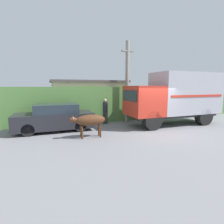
% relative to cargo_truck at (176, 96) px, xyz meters
% --- Properties ---
extents(ground_plane, '(60.00, 60.00, 0.00)m').
position_rel_cargo_truck_xyz_m(ground_plane, '(-2.23, -1.34, -1.92)').
color(ground_plane, gray).
extents(hillside_embankment, '(32.00, 5.41, 2.57)m').
position_rel_cargo_truck_xyz_m(hillside_embankment, '(-2.23, 5.03, -0.64)').
color(hillside_embankment, '#568442').
rests_on(hillside_embankment, ground_plane).
extents(building_backdrop, '(5.75, 2.70, 3.06)m').
position_rel_cargo_truck_xyz_m(building_backdrop, '(-5.15, 3.77, -0.38)').
color(building_backdrop, '#C6B793').
rests_on(building_backdrop, ground_plane).
extents(cargo_truck, '(6.59, 2.26, 3.51)m').
position_rel_cargo_truck_xyz_m(cargo_truck, '(0.00, 0.00, 0.00)').
color(cargo_truck, '#2D2D2D').
rests_on(cargo_truck, ground_plane).
extents(brown_cow, '(1.83, 0.56, 1.18)m').
position_rel_cargo_truck_xyz_m(brown_cow, '(-6.27, -1.12, -1.04)').
color(brown_cow, '#512D19').
rests_on(brown_cow, ground_plane).
extents(parked_suv, '(4.43, 1.77, 1.58)m').
position_rel_cargo_truck_xyz_m(parked_suv, '(-7.87, 0.95, -1.15)').
color(parked_suv, '#232328').
rests_on(parked_suv, ground_plane).
extents(pedestrian_on_hill, '(0.43, 0.43, 1.76)m').
position_rel_cargo_truck_xyz_m(pedestrian_on_hill, '(-4.50, 1.80, -0.95)').
color(pedestrian_on_hill, '#38332D').
rests_on(pedestrian_on_hill, ground_plane).
extents(utility_pole, '(0.90, 0.27, 5.76)m').
position_rel_cargo_truck_xyz_m(utility_pole, '(-2.78, 1.93, 1.05)').
color(utility_pole, gray).
rests_on(utility_pole, ground_plane).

